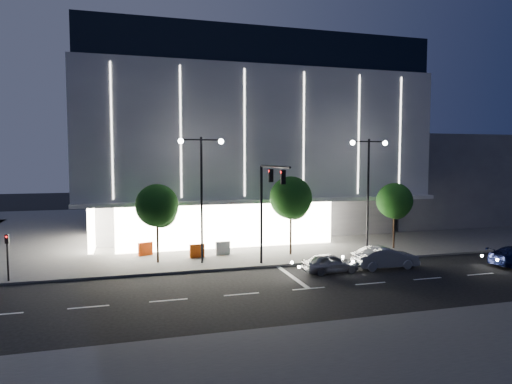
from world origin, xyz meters
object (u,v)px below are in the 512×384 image
object	(u,v)px
street_lamp_east	(368,178)
barrier_b	(223,248)
ped_signal_far	(7,252)
barrier_a	(145,249)
car_lead	(330,263)
tree_right	(395,203)
street_lamp_west	(201,181)
tree_mid	(291,200)
barrier_c	(197,251)
tree_left	(157,208)
traffic_mast	(268,196)
car_second	(385,258)

from	to	relation	value
street_lamp_east	barrier_b	size ratio (longest dim) A/B	8.18
ped_signal_far	barrier_a	bearing A→B (deg)	31.83
ped_signal_far	street_lamp_east	bearing A→B (deg)	3.44
car_lead	barrier_a	bearing A→B (deg)	52.47
tree_right	street_lamp_west	bearing A→B (deg)	-176.36
street_lamp_west	tree_mid	world-z (taller)	street_lamp_west
ped_signal_far	barrier_c	size ratio (longest dim) A/B	2.73
tree_mid	barrier_a	world-z (taller)	tree_mid
street_lamp_west	barrier_b	distance (m)	6.12
barrier_c	car_lead	bearing A→B (deg)	-43.26
tree_left	barrier_b	xyz separation A→B (m)	(4.94, 1.31, -3.38)
tree_left	barrier_c	world-z (taller)	tree_left
tree_left	barrier_c	distance (m)	4.51
car_lead	barrier_b	size ratio (longest dim) A/B	3.40
tree_right	barrier_c	bearing A→B (deg)	177.20
traffic_mast	tree_mid	xyz separation A→B (m)	(3.03, 3.68, -0.69)
car_second	tree_right	bearing A→B (deg)	-35.88
ped_signal_far	tree_right	world-z (taller)	tree_right
barrier_a	car_lead	bearing A→B (deg)	-56.11
street_lamp_west	barrier_b	bearing A→B (deg)	49.87
tree_left	barrier_b	size ratio (longest dim) A/B	5.20
ped_signal_far	barrier_b	bearing A→B (deg)	15.35
tree_mid	barrier_a	size ratio (longest dim) A/B	5.59
tree_mid	car_lead	size ratio (longest dim) A/B	1.64
barrier_b	ped_signal_far	bearing A→B (deg)	-169.32
tree_mid	barrier_a	xyz separation A→B (m)	(-10.79, 2.59, -3.68)
ped_signal_far	barrier_c	world-z (taller)	ped_signal_far
tree_right	barrier_c	size ratio (longest dim) A/B	5.01
barrier_b	barrier_c	world-z (taller)	same
street_lamp_west	barrier_b	xyz separation A→B (m)	(1.97, 2.33, -5.31)
traffic_mast	barrier_a	xyz separation A→B (m)	(-7.76, 6.27, -4.38)
tree_right	traffic_mast	bearing A→B (deg)	-162.98
traffic_mast	barrier_a	size ratio (longest dim) A/B	6.43
ped_signal_far	barrier_b	world-z (taller)	ped_signal_far
tree_left	tree_mid	xyz separation A→B (m)	(10.00, 0.00, 0.30)
barrier_c	tree_left	bearing A→B (deg)	-169.45
traffic_mast	barrier_c	xyz separation A→B (m)	(-4.09, 4.47, -4.38)
tree_left	car_lead	size ratio (longest dim) A/B	1.53
tree_left	car_lead	xyz separation A→B (m)	(10.75, -5.47, -3.40)
tree_left	tree_mid	distance (m)	10.00
car_lead	barrier_a	xyz separation A→B (m)	(-11.54, 8.06, 0.01)
ped_signal_far	tree_left	size ratio (longest dim) A/B	0.52
street_lamp_east	tree_mid	world-z (taller)	street_lamp_east
barrier_a	ped_signal_far	bearing A→B (deg)	-169.36
traffic_mast	car_lead	size ratio (longest dim) A/B	1.89
ped_signal_far	tree_right	bearing A→B (deg)	5.14
ped_signal_far	car_second	distance (m)	24.12
barrier_c	car_second	bearing A→B (deg)	-31.98
street_lamp_east	car_lead	size ratio (longest dim) A/B	2.40
traffic_mast	car_second	bearing A→B (deg)	-12.14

